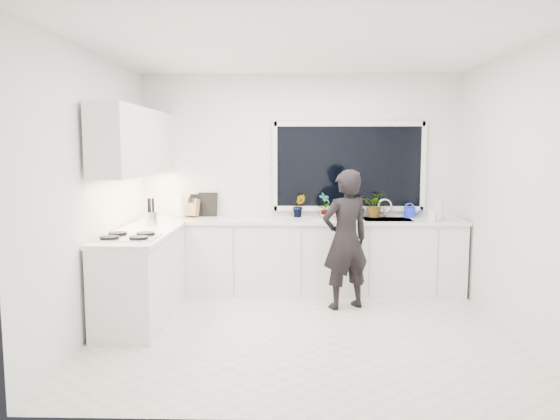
{
  "coord_description": "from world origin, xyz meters",
  "views": [
    {
      "loc": [
        -0.08,
        -5.16,
        1.8
      ],
      "look_at": [
        -0.23,
        0.4,
        1.15
      ],
      "focal_mm": 35.0,
      "sensor_mm": 36.0,
      "label": 1
    }
  ],
  "objects": [
    {
      "name": "utensil_crock",
      "position": [
        -1.67,
        0.8,
        1.0
      ],
      "size": [
        0.16,
        0.16,
        0.16
      ],
      "primitive_type": "cylinder",
      "rotation": [
        0.0,
        0.0,
        0.26
      ],
      "color": "#A9A8AD",
      "rests_on": "countertop_left"
    },
    {
      "name": "watering_can",
      "position": [
        1.35,
        1.61,
        0.98
      ],
      "size": [
        0.15,
        0.15,
        0.13
      ],
      "primitive_type": "cylinder",
      "rotation": [
        0.0,
        0.0,
        0.09
      ],
      "color": "#162DD0",
      "rests_on": "countertop_back"
    },
    {
      "name": "pizza_tray",
      "position": [
        0.38,
        1.42,
        0.94
      ],
      "size": [
        0.5,
        0.4,
        0.03
      ],
      "primitive_type": "cube",
      "rotation": [
        0.0,
        0.0,
        -0.13
      ],
      "color": "silver",
      "rests_on": "countertop_back"
    },
    {
      "name": "ceiling",
      "position": [
        0.0,
        0.0,
        2.71
      ],
      "size": [
        4.0,
        3.5,
        0.02
      ],
      "primitive_type": "cube",
      "color": "white",
      "rests_on": "wall_back"
    },
    {
      "name": "wall_left",
      "position": [
        -2.01,
        0.0,
        1.35
      ],
      "size": [
        0.02,
        3.5,
        2.7
      ],
      "primitive_type": "cube",
      "color": "white",
      "rests_on": "ground"
    },
    {
      "name": "picture_frame_large",
      "position": [
        -1.29,
        1.69,
        1.06
      ],
      "size": [
        0.22,
        0.06,
        0.28
      ],
      "primitive_type": "cube",
      "rotation": [
        0.0,
        0.0,
        0.16
      ],
      "color": "black",
      "rests_on": "countertop_back"
    },
    {
      "name": "window",
      "position": [
        0.6,
        1.73,
        1.55
      ],
      "size": [
        1.8,
        0.02,
        1.0
      ],
      "primitive_type": "cube",
      "color": "black",
      "rests_on": "wall_back"
    },
    {
      "name": "countertop_left",
      "position": [
        -1.67,
        0.35,
        0.9
      ],
      "size": [
        0.62,
        1.6,
        0.04
      ],
      "primitive_type": "cube",
      "color": "silver",
      "rests_on": "base_cabinets_left"
    },
    {
      "name": "faucet",
      "position": [
        1.05,
        1.65,
        1.03
      ],
      "size": [
        0.03,
        0.03,
        0.22
      ],
      "primitive_type": "cylinder",
      "color": "silver",
      "rests_on": "countertop_back"
    },
    {
      "name": "stovetop",
      "position": [
        -1.69,
        -0.0,
        0.94
      ],
      "size": [
        0.56,
        0.48,
        0.03
      ],
      "primitive_type": "cube",
      "color": "black",
      "rests_on": "countertop_left"
    },
    {
      "name": "person",
      "position": [
        0.49,
        0.81,
        0.78
      ],
      "size": [
        0.67,
        0.57,
        1.55
      ],
      "primitive_type": "imported",
      "rotation": [
        0.0,
        0.0,
        3.57
      ],
      "color": "black",
      "rests_on": "floor"
    },
    {
      "name": "base_cabinets_left",
      "position": [
        -1.67,
        0.35,
        0.44
      ],
      "size": [
        0.58,
        1.6,
        0.88
      ],
      "primitive_type": "cube",
      "color": "white",
      "rests_on": "floor"
    },
    {
      "name": "picture_frame_small",
      "position": [
        -1.18,
        1.69,
        1.07
      ],
      "size": [
        0.25,
        0.04,
        0.3
      ],
      "primitive_type": "cube",
      "rotation": [
        0.0,
        0.0,
        -0.07
      ],
      "color": "black",
      "rests_on": "countertop_back"
    },
    {
      "name": "countertop_back",
      "position": [
        0.0,
        1.44,
        0.9
      ],
      "size": [
        3.94,
        0.62,
        0.04
      ],
      "primitive_type": "cube",
      "color": "silver",
      "rests_on": "base_cabinets_back"
    },
    {
      "name": "wall_back",
      "position": [
        0.0,
        1.76,
        1.35
      ],
      "size": [
        4.0,
        0.02,
        2.7
      ],
      "primitive_type": "cube",
      "color": "white",
      "rests_on": "ground"
    },
    {
      "name": "base_cabinets_back",
      "position": [
        0.0,
        1.45,
        0.44
      ],
      "size": [
        3.92,
        0.58,
        0.88
      ],
      "primitive_type": "cube",
      "color": "white",
      "rests_on": "floor"
    },
    {
      "name": "upper_cabinets",
      "position": [
        -1.79,
        0.7,
        1.85
      ],
      "size": [
        0.34,
        2.1,
        0.7
      ],
      "primitive_type": "cube",
      "color": "white",
      "rests_on": "wall_left"
    },
    {
      "name": "paper_towel_roll",
      "position": [
        -1.51,
        1.55,
        1.05
      ],
      "size": [
        0.14,
        0.14,
        0.26
      ],
      "primitive_type": "cylinder",
      "rotation": [
        0.0,
        0.0,
        -0.35
      ],
      "color": "white",
      "rests_on": "countertop_back"
    },
    {
      "name": "knife_block",
      "position": [
        -1.35,
        1.59,
        1.03
      ],
      "size": [
        0.15,
        0.13,
        0.22
      ],
      "primitive_type": "cube",
      "rotation": [
        0.0,
        0.0,
        -0.3
      ],
      "color": "#9E7E49",
      "rests_on": "countertop_back"
    },
    {
      "name": "floor",
      "position": [
        0.0,
        0.0,
        -0.01
      ],
      "size": [
        4.0,
        3.5,
        0.02
      ],
      "primitive_type": "cube",
      "color": "beige",
      "rests_on": "ground"
    },
    {
      "name": "wall_right",
      "position": [
        2.01,
        0.0,
        1.35
      ],
      "size": [
        0.02,
        3.5,
        2.7
      ],
      "primitive_type": "cube",
      "color": "white",
      "rests_on": "ground"
    },
    {
      "name": "sink",
      "position": [
        1.05,
        1.45,
        0.87
      ],
      "size": [
        0.58,
        0.42,
        0.14
      ],
      "primitive_type": "cube",
      "color": "silver",
      "rests_on": "countertop_back"
    },
    {
      "name": "herb_plants",
      "position": [
        0.66,
        1.61,
        1.07
      ],
      "size": [
        1.2,
        0.33,
        0.31
      ],
      "color": "#26662D",
      "rests_on": "countertop_back"
    },
    {
      "name": "soap_bottles",
      "position": [
        1.62,
        1.3,
        1.06
      ],
      "size": [
        0.2,
        0.16,
        0.32
      ],
      "color": "#D8BF66",
      "rests_on": "countertop_back"
    },
    {
      "name": "pizza",
      "position": [
        0.38,
        1.42,
        0.95
      ],
      "size": [
        0.46,
        0.35,
        0.01
      ],
      "primitive_type": "cube",
      "rotation": [
        0.0,
        0.0,
        -0.13
      ],
      "color": "#BE3719",
      "rests_on": "pizza_tray"
    }
  ]
}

